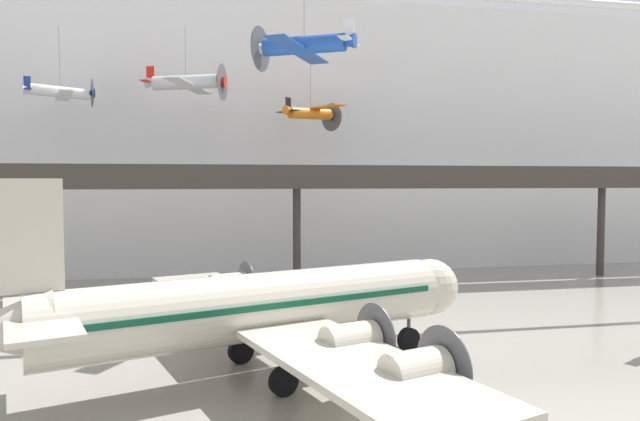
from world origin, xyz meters
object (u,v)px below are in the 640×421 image
(suspended_plane_blue_trainer, at_px, (304,45))
(suspended_plane_silver_racer, at_px, (186,83))
(suspended_plane_orange_highwing, at_px, (311,113))
(suspended_plane_white_twin, at_px, (60,92))
(airliner_silver_main, at_px, (253,308))

(suspended_plane_blue_trainer, bearing_deg, suspended_plane_silver_racer, -27.63)
(suspended_plane_orange_highwing, distance_m, suspended_plane_white_twin, 21.68)
(airliner_silver_main, relative_size, suspended_plane_orange_highwing, 3.34)
(airliner_silver_main, relative_size, suspended_plane_silver_racer, 3.20)
(airliner_silver_main, xyz_separation_m, suspended_plane_blue_trainer, (4.32, 11.50, 14.92))
(airliner_silver_main, bearing_deg, suspended_plane_blue_trainer, 51.06)
(suspended_plane_white_twin, bearing_deg, suspended_plane_blue_trainer, -54.68)
(suspended_plane_silver_racer, bearing_deg, suspended_plane_orange_highwing, 23.64)
(suspended_plane_blue_trainer, bearing_deg, suspended_plane_white_twin, -8.40)
(suspended_plane_blue_trainer, height_order, suspended_plane_silver_racer, same)
(suspended_plane_orange_highwing, xyz_separation_m, suspended_plane_silver_racer, (-11.08, -1.26, 2.20))
(suspended_plane_blue_trainer, distance_m, suspended_plane_silver_racer, 15.13)
(suspended_plane_orange_highwing, bearing_deg, airliner_silver_main, -138.59)
(suspended_plane_orange_highwing, height_order, suspended_plane_white_twin, suspended_plane_white_twin)
(suspended_plane_orange_highwing, bearing_deg, suspended_plane_blue_trainer, -134.48)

